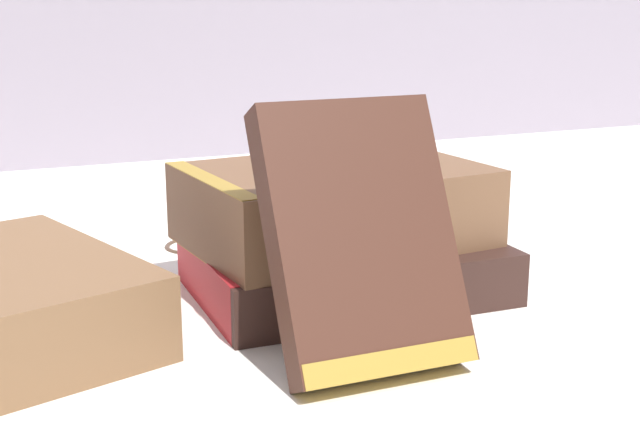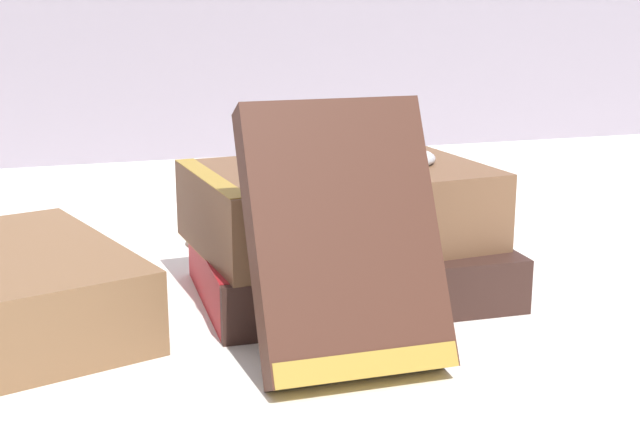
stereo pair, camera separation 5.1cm
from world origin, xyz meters
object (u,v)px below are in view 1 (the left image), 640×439
(book_flat_bottom, at_px, (335,267))
(reading_glasses, at_px, (232,242))
(book_flat_top, at_px, (327,205))
(pocket_watch, at_px, (390,157))
(book_leaning_front, at_px, (360,248))

(book_flat_bottom, relative_size, reading_glasses, 1.72)
(book_flat_top, distance_m, pocket_watch, 0.05)
(pocket_watch, relative_size, reading_glasses, 0.46)
(book_flat_top, xyz_separation_m, pocket_watch, (0.04, 0.00, 0.03))
(pocket_watch, height_order, reading_glasses, pocket_watch)
(book_flat_top, height_order, pocket_watch, pocket_watch)
(book_leaning_front, relative_size, reading_glasses, 1.23)
(book_flat_bottom, xyz_separation_m, reading_glasses, (-0.03, 0.13, -0.01))
(reading_glasses, bearing_deg, pocket_watch, -50.05)
(book_flat_top, relative_size, reading_glasses, 1.72)
(pocket_watch, distance_m, reading_glasses, 0.16)
(book_flat_top, relative_size, pocket_watch, 3.71)
(book_flat_bottom, xyz_separation_m, pocket_watch, (0.04, 0.01, 0.07))
(book_leaning_front, bearing_deg, pocket_watch, 56.50)
(book_flat_top, bearing_deg, reading_glasses, 94.07)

